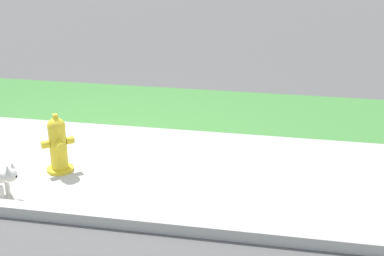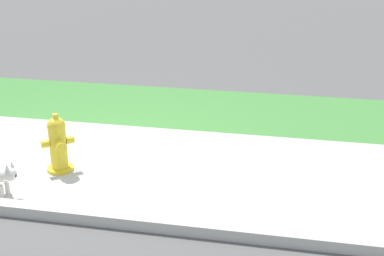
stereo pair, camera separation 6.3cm
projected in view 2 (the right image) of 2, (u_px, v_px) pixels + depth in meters
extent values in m
plane|color=#5B5956|center=(92.00, 162.00, 6.69)|extent=(120.00, 120.00, 0.00)
cube|color=#BCB7AD|center=(92.00, 162.00, 6.69)|extent=(18.00, 2.54, 0.01)
cube|color=#47893D|center=(143.00, 104.00, 8.77)|extent=(18.00, 2.00, 0.01)
cube|color=#BCB7AD|center=(43.00, 212.00, 5.44)|extent=(18.00, 0.16, 0.12)
cylinder|color=yellow|center=(60.00, 169.00, 6.45)|extent=(0.31, 0.31, 0.05)
cylinder|color=yellow|center=(58.00, 147.00, 6.34)|extent=(0.20, 0.20, 0.53)
sphere|color=yellow|center=(56.00, 126.00, 6.25)|extent=(0.21, 0.21, 0.21)
cube|color=yellow|center=(55.00, 116.00, 6.20)|extent=(0.08, 0.08, 0.06)
cylinder|color=yellow|center=(70.00, 140.00, 6.38)|extent=(0.13, 0.13, 0.09)
cylinder|color=yellow|center=(45.00, 144.00, 6.26)|extent=(0.13, 0.13, 0.09)
cylinder|color=yellow|center=(61.00, 146.00, 6.20)|extent=(0.16, 0.15, 0.12)
sphere|color=silver|center=(10.00, 174.00, 5.73)|extent=(0.15, 0.15, 0.15)
sphere|color=black|center=(16.00, 176.00, 5.71)|extent=(0.03, 0.03, 0.03)
cone|color=silver|center=(12.00, 164.00, 5.73)|extent=(0.06, 0.06, 0.07)
cone|color=silver|center=(7.00, 168.00, 5.65)|extent=(0.06, 0.06, 0.07)
cylinder|color=silver|center=(7.00, 188.00, 5.88)|extent=(0.05, 0.05, 0.16)
cylinder|color=silver|center=(1.00, 192.00, 5.79)|extent=(0.05, 0.05, 0.16)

